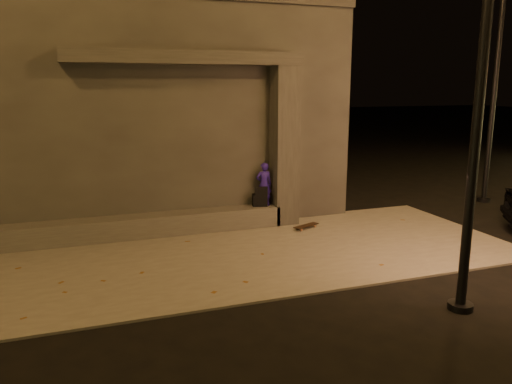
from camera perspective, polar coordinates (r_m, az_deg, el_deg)
name	(u,v)px	position (r m, az deg, el deg)	size (l,w,h in m)	color
ground	(276,295)	(7.97, 2.28, -11.70)	(120.00, 120.00, 0.00)	black
sidewalk	(237,254)	(9.72, -2.15, -7.10)	(11.00, 4.40, 0.04)	slate
building	(148,109)	(13.38, -12.29, 9.23)	(9.00, 5.10, 5.22)	#393634
ledge	(146,226)	(10.99, -12.44, -3.77)	(6.00, 0.55, 0.45)	#514E4A
column	(284,147)	(11.49, 3.27, 5.21)	(0.55, 0.55, 3.60)	#393634
canopy	(187,57)	(10.81, -7.90, 14.99)	(5.00, 0.70, 0.28)	#393634
skateboarder	(264,184)	(11.44, 0.91, 0.89)	(0.37, 0.24, 1.00)	#26168F
backpack	(260,199)	(11.48, 0.44, -0.81)	(0.37, 0.29, 0.47)	black
skateboard	(306,226)	(11.37, 5.76, -3.86)	(0.69, 0.42, 0.07)	black
street_lamp_0	(485,42)	(7.43, 24.67, 15.32)	(0.36, 0.36, 6.60)	black
street_lamp_2	(500,35)	(15.23, 26.09, 15.78)	(0.36, 0.36, 8.01)	black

